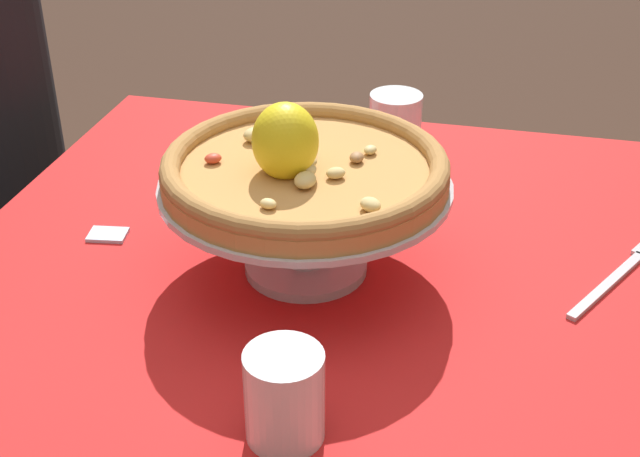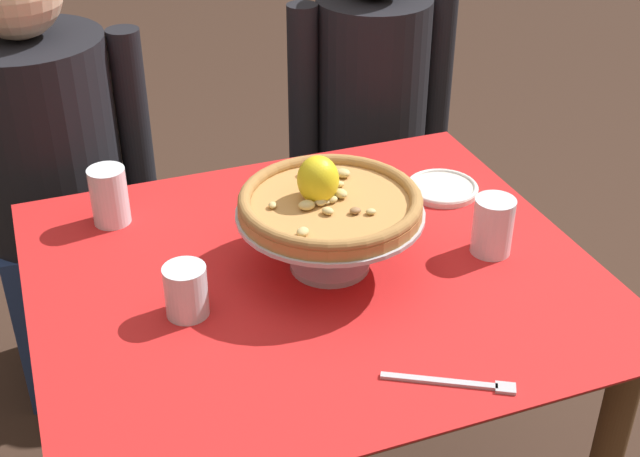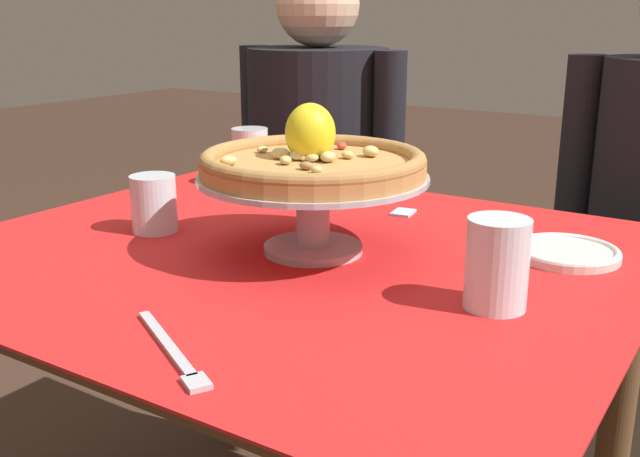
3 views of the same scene
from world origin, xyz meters
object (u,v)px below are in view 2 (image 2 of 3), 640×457
Objects in this scene: pizza_stand at (330,227)px; water_glass_side_right at (492,229)px; water_glass_side_left at (186,294)px; side_plate at (442,188)px; diner_left at (51,188)px; pizza at (329,200)px; water_glass_back_left at (110,199)px; sugar_packet at (292,196)px; diner_right at (369,149)px; dinner_fork at (456,383)px.

pizza_stand is 0.32m from water_glass_side_right.
pizza_stand is 0.29m from water_glass_side_left.
pizza_stand is 2.20× the size of side_plate.
diner_left is (-0.80, 0.55, -0.13)m from side_plate.
pizza is 0.48m from water_glass_back_left.
water_glass_side_left is 0.45m from sugar_packet.
pizza is at bearing 10.36° from water_glass_side_left.
sugar_packet is at bearing 131.30° from water_glass_side_right.
sugar_packet is at bearing -130.39° from diner_right.
dinner_fork is 1.24m from diner_left.
sugar_packet is at bearing 86.52° from pizza_stand.
water_glass_back_left is 0.89m from diner_right.
water_glass_back_left is 0.38m from sugar_packet.
pizza is 0.33m from water_glass_side_right.
diner_left is at bearing 103.92° from water_glass_back_left.
diner_left reaches higher than pizza.
side_plate reaches higher than sugar_packet.
pizza_stand is at bearing 100.10° from dinner_fork.
water_glass_back_left is at bearing 169.98° from side_plate.
water_glass_back_left is 0.37m from water_glass_side_left.
pizza is 6.77× the size of sugar_packet.
side_plate is at bearing -34.31° from diner_left.
pizza reaches higher than pizza_stand.
pizza_stand is at bearing 9.95° from water_glass_side_left.
side_plate is 0.98m from diner_left.
pizza is at bearing -151.35° from side_plate.
diner_right reaches higher than pizza_stand.
sugar_packet is at bearing 86.14° from pizza.
dinner_fork is at bearing -64.31° from diner_left.
pizza is 0.31m from sugar_packet.
side_plate is 0.33m from sugar_packet.
dinner_fork is (0.07, -0.38, -0.14)m from pizza.
pizza is 0.41m from dinner_fork.
side_plate is at bearing 84.72° from water_glass_side_right.
dinner_fork is 1.16m from diner_right.
dinner_fork is 0.17× the size of diner_right.
water_glass_back_left reaches higher than water_glass_side_right.
pizza_stand reaches higher than side_plate.
water_glass_side_right is 1.13m from diner_left.
sugar_packet is 0.04× the size of diner_right.
water_glass_side_right is at bearing -1.04° from water_glass_side_left.
pizza_stand is 0.48m from water_glass_back_left.
side_plate is (0.34, 0.19, -0.08)m from pizza_stand.
diner_right is at bearing 28.63° from water_glass_back_left.
sugar_packet is at bearing -5.09° from water_glass_back_left.
water_glass_back_left is 1.27× the size of water_glass_side_left.
pizza is 0.41m from side_plate.
pizza is 2.13× the size of side_plate.
water_glass_side_left is at bearing 178.96° from water_glass_side_right.
diner_right reaches higher than water_glass_back_left.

